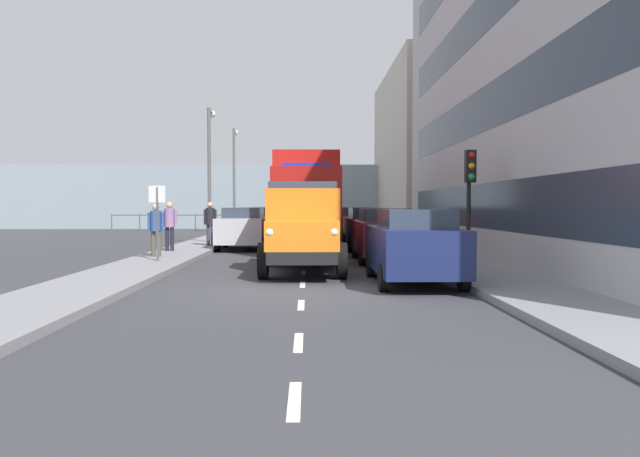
{
  "coord_description": "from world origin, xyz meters",
  "views": [
    {
      "loc": [
        -0.13,
        12.38,
        1.8
      ],
      "look_at": [
        -0.53,
        -7.05,
        1.04
      ],
      "focal_mm": 32.78,
      "sensor_mm": 36.0,
      "label": 1
    }
  ],
  "objects": [
    {
      "name": "lamp_post_promenade",
      "position": [
        4.37,
        -14.51,
        3.81
      ],
      "size": [
        0.32,
        1.14,
        6.1
      ],
      "color": "#59595B",
      "rests_on": "sidewalk_right"
    },
    {
      "name": "car_navy_kerbside_near",
      "position": [
        -2.55,
        -1.0,
        0.9
      ],
      "size": [
        1.88,
        4.07,
        1.72
      ],
      "color": "navy",
      "rests_on": "ground_plane"
    },
    {
      "name": "sea_horizon",
      "position": [
        0.0,
        -33.43,
        2.5
      ],
      "size": [
        80.0,
        0.8,
        5.0
      ],
      "primitive_type": "cube",
      "color": "#84939E",
      "rests_on": "ground_plane"
    },
    {
      "name": "traffic_light_near",
      "position": [
        -4.65,
        -3.87,
        2.47
      ],
      "size": [
        0.28,
        0.41,
        3.2
      ],
      "color": "black",
      "rests_on": "sidewalk_left"
    },
    {
      "name": "car_red_kerbside_3",
      "position": [
        -2.55,
        -18.04,
        0.9
      ],
      "size": [
        1.91,
        4.43,
        1.72
      ],
      "color": "#B21E1E",
      "rests_on": "ground_plane"
    },
    {
      "name": "building_terrace",
      "position": [
        -9.07,
        -6.57,
        6.49
      ],
      "size": [
        7.01,
        23.25,
        12.99
      ],
      "color": "#B7B2B7",
      "rests_on": "ground_plane"
    },
    {
      "name": "pedestrian_couple_b",
      "position": [
        4.81,
        -6.64,
        1.16
      ],
      "size": [
        0.53,
        0.34,
        1.72
      ],
      "color": "#4C473D",
      "rests_on": "sidewalk_right"
    },
    {
      "name": "road_centreline_markings",
      "position": [
        0.0,
        -8.5,
        0.0
      ],
      "size": [
        0.12,
        37.12,
        0.01
      ],
      "color": "silver",
      "rests_on": "ground_plane"
    },
    {
      "name": "sidewalk_right",
      "position": [
        4.55,
        -9.41,
        0.07
      ],
      "size": [
        2.09,
        42.05,
        0.15
      ],
      "primitive_type": "cube",
      "color": "gray",
      "rests_on": "ground_plane"
    },
    {
      "name": "car_maroon_kerbside_1",
      "position": [
        -2.55,
        -6.32,
        0.89
      ],
      "size": [
        1.81,
        4.07,
        1.72
      ],
      "color": "maroon",
      "rests_on": "ground_plane"
    },
    {
      "name": "sidewalk_left",
      "position": [
        -4.55,
        -9.41,
        0.07
      ],
      "size": [
        2.09,
        42.05,
        0.15
      ],
      "primitive_type": "cube",
      "color": "gray",
      "rests_on": "ground_plane"
    },
    {
      "name": "car_silver_oppositeside_0",
      "position": [
        2.55,
        -11.72,
        0.9
      ],
      "size": [
        1.93,
        4.01,
        1.72
      ],
      "color": "#B7BABF",
      "rests_on": "ground_plane"
    },
    {
      "name": "car_black_kerbside_2",
      "position": [
        -2.55,
        -11.7,
        0.9
      ],
      "size": [
        1.75,
        4.54,
        1.72
      ],
      "color": "black",
      "rests_on": "ground_plane"
    },
    {
      "name": "truck_vintage_orange",
      "position": [
        0.01,
        -3.21,
        1.18
      ],
      "size": [
        2.17,
        5.64,
        2.43
      ],
      "color": "black",
      "rests_on": "ground_plane"
    },
    {
      "name": "seawall_railing",
      "position": [
        -0.0,
        -29.83,
        0.92
      ],
      "size": [
        28.08,
        0.08,
        1.2
      ],
      "color": "#4C5156",
      "rests_on": "ground_plane"
    },
    {
      "name": "car_grey_oppositeside_1",
      "position": [
        2.55,
        -17.7,
        0.9
      ],
      "size": [
        1.98,
        4.56,
        1.72
      ],
      "color": "slate",
      "rests_on": "ground_plane"
    },
    {
      "name": "ground_plane",
      "position": [
        0.0,
        -9.41,
        0.0
      ],
      "size": [
        80.0,
        80.0,
        0.0
      ],
      "primitive_type": "plane",
      "color": "#38383D"
    },
    {
      "name": "car_teal_oppositeside_2",
      "position": [
        2.55,
        -23.78,
        0.9
      ],
      "size": [
        1.92,
        3.98,
        1.72
      ],
      "color": "#1E6670",
      "rests_on": "ground_plane"
    },
    {
      "name": "pedestrian_by_lamp",
      "position": [
        4.94,
        -9.02,
        1.21
      ],
      "size": [
        0.53,
        0.34,
        1.8
      ],
      "color": "black",
      "rests_on": "sidewalk_right"
    },
    {
      "name": "building_far_block",
      "position": [
        -9.09,
        -27.83,
        5.5
      ],
      "size": [
        7.0,
        15.72,
        10.99
      ],
      "color": "beige",
      "rests_on": "ground_plane"
    },
    {
      "name": "street_sign",
      "position": [
        4.38,
        -5.14,
        1.68
      ],
      "size": [
        0.5,
        0.07,
        2.25
      ],
      "color": "#4C4C4C",
      "rests_on": "sidewalk_right"
    },
    {
      "name": "pedestrian_near_railing",
      "position": [
        3.91,
        -11.78,
        1.22
      ],
      "size": [
        0.53,
        0.34,
        1.8
      ],
      "color": "#383342",
      "rests_on": "sidewalk_right"
    },
    {
      "name": "lamp_post_far",
      "position": [
        4.45,
        -24.06,
        3.98
      ],
      "size": [
        0.32,
        1.14,
        6.43
      ],
      "color": "#59595B",
      "rests_on": "sidewalk_right"
    },
    {
      "name": "lorry_cargo_red",
      "position": [
        -0.06,
        -11.01,
        2.08
      ],
      "size": [
        2.58,
        8.2,
        3.87
      ],
      "color": "red",
      "rests_on": "ground_plane"
    }
  ]
}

